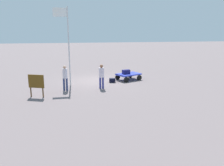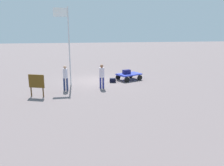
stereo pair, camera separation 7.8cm
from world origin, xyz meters
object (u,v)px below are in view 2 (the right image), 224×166
Objects in this scene: suitcase_tan at (127,72)px; flagpole at (67,39)px; worker_lead at (65,76)px; signboard at (36,83)px; suitcase_dark at (113,80)px; luggage_cart at (129,75)px; worker_trailing at (102,74)px.

flagpole reaches higher than suitcase_tan.
worker_lead reaches higher than signboard.
signboard is at bearing 29.81° from suitcase_dark.
luggage_cart is at bearing -168.75° from flagpole.
luggage_cart is 3.60m from worker_trailing.
worker_lead reaches higher than luggage_cart.
worker_lead is 0.30× the size of flagpole.
worker_trailing is at bearing 41.99° from luggage_cart.
worker_trailing is at bearing -162.71° from signboard.
suitcase_tan is 1.51m from suitcase_dark.
signboard reaches higher than luggage_cart.
luggage_cart is at bearing -154.79° from worker_lead.
worker_lead is (3.70, 1.86, 0.85)m from suitcase_dark.
flagpole is at bearing -30.54° from worker_trailing.
suitcase_dark is 2.29m from worker_trailing.
signboard reaches higher than suitcase_tan.
suitcase_dark is 4.84m from flagpole.
suitcase_tan is at bearing -168.96° from flagpole.
suitcase_dark is (1.29, 0.53, -0.56)m from suitcase_tan.
signboard is (4.32, 1.35, -0.11)m from worker_trailing.
worker_lead is 2.57m from worker_trailing.
suitcase_dark is (1.50, 0.59, -0.26)m from luggage_cart.
signboard reaches higher than suitcase_dark.
suitcase_tan is 0.40× the size of worker_trailing.
worker_trailing is (2.64, 2.37, 0.62)m from luggage_cart.
luggage_cart is at bearing -163.77° from suitcase_tan.
luggage_cart reaches higher than suitcase_dark.
suitcase_dark is 0.09× the size of flagpole.
worker_lead reaches higher than suitcase_tan.
flagpole is 4.01× the size of signboard.
suitcase_dark is 0.30× the size of worker_lead.
worker_lead is (5.20, 2.45, 0.59)m from luggage_cart.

